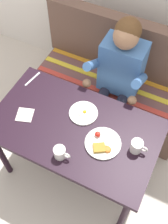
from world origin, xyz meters
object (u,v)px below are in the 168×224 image
object	(u,v)px
couch	(112,88)
person	(118,74)
napkin	(25,115)
table	(75,133)
plate_breakfast	(102,143)
plate_eggs	(83,113)
coffee_mug_second	(137,146)
fork	(33,79)
coffee_mug	(60,153)

from	to	relation	value
couch	person	xyz separation A→B (m)	(0.09, -0.17, 0.41)
person	napkin	bearing A→B (deg)	-124.84
table	plate_breakfast	xyz separation A→B (m)	(0.23, -0.04, 0.09)
couch	plate_eggs	bearing A→B (deg)	-89.43
plate_eggs	napkin	bearing A→B (deg)	-152.04
napkin	plate_breakfast	bearing A→B (deg)	3.02
person	plate_eggs	xyz separation A→B (m)	(-0.08, -0.46, -0.00)
coffee_mug_second	fork	world-z (taller)	coffee_mug_second
napkin	fork	world-z (taller)	napkin
couch	coffee_mug	size ratio (longest dim) A/B	12.20
fork	table	bearing A→B (deg)	-16.05
plate_eggs	couch	bearing A→B (deg)	90.57
coffee_mug	plate_breakfast	bearing A→B (deg)	43.06
plate_breakfast	coffee_mug	xyz separation A→B (m)	(-0.21, -0.20, 0.03)
coffee_mug_second	coffee_mug	bearing A→B (deg)	-148.70
person	fork	size ratio (longest dim) A/B	7.13
couch	fork	bearing A→B (deg)	-134.30
plate_eggs	fork	xyz separation A→B (m)	(-0.51, 0.12, -0.01)
napkin	plate_eggs	bearing A→B (deg)	27.96
coffee_mug	fork	distance (m)	0.72
coffee_mug	coffee_mug_second	world-z (taller)	coffee_mug_second
napkin	fork	size ratio (longest dim) A/B	0.68
plate_eggs	plate_breakfast	bearing A→B (deg)	-36.53
plate_eggs	napkin	size ratio (longest dim) A/B	1.81
napkin	couch	bearing A→B (deg)	66.16
couch	person	bearing A→B (deg)	-62.61
coffee_mug	coffee_mug_second	size ratio (longest dim) A/B	1.00
fork	person	bearing A→B (deg)	39.93
napkin	fork	xyz separation A→B (m)	(-0.14, 0.32, -0.00)
fork	couch	bearing A→B (deg)	55.73
coffee_mug	fork	xyz separation A→B (m)	(-0.52, 0.49, -0.04)
table	napkin	bearing A→B (deg)	-169.15
person	couch	bearing A→B (deg)	117.39
plate_breakfast	fork	bearing A→B (deg)	158.79
napkin	fork	bearing A→B (deg)	113.15
plate_eggs	coffee_mug_second	size ratio (longest dim) A/B	1.78
person	coffee_mug_second	size ratio (longest dim) A/B	10.27
couch	coffee_mug_second	distance (m)	0.98
table	napkin	xyz separation A→B (m)	(-0.37, -0.07, 0.09)
plate_breakfast	plate_eggs	bearing A→B (deg)	143.47
fork	coffee_mug_second	bearing A→B (deg)	-3.22
couch	plate_eggs	distance (m)	0.76
table	plate_eggs	world-z (taller)	plate_eggs
couch	plate_breakfast	bearing A→B (deg)	-73.87
person	coffee_mug	distance (m)	0.83
table	fork	distance (m)	0.57
person	plate_breakfast	distance (m)	0.64
coffee_mug_second	napkin	xyz separation A→B (m)	(-0.82, -0.09, -0.05)
table	plate_eggs	bearing A→B (deg)	87.20
plate_eggs	napkin	world-z (taller)	plate_eggs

